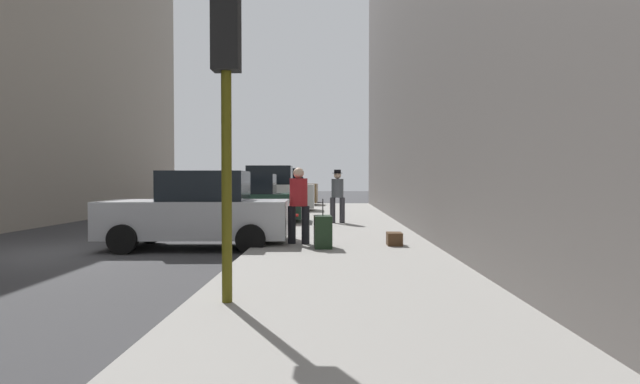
{
  "coord_description": "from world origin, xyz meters",
  "views": [
    {
      "loc": [
        5.73,
        -10.61,
        1.59
      ],
      "look_at": [
        5.38,
        4.08,
        1.23
      ],
      "focal_mm": 28.0,
      "sensor_mm": 36.0,
      "label": 1
    }
  ],
  "objects_px": {
    "rolling_suitcase": "(323,232)",
    "pedestrian_in_red_jacket": "(299,201)",
    "parked_silver_sedan": "(199,212)",
    "traffic_light": "(226,79)",
    "parked_white_van": "(267,192)",
    "parked_dark_green_sedan": "(243,201)",
    "duffel_bag": "(394,239)",
    "fire_hydrant": "(292,214)",
    "parked_bronze_suv": "(279,189)",
    "pedestrian_with_beanie": "(337,193)",
    "parked_red_hatchback": "(288,190)"
  },
  "relations": [
    {
      "from": "parked_silver_sedan",
      "to": "traffic_light",
      "type": "relative_size",
      "value": 1.18
    },
    {
      "from": "fire_hydrant",
      "to": "pedestrian_in_red_jacket",
      "type": "relative_size",
      "value": 0.41
    },
    {
      "from": "parked_bronze_suv",
      "to": "pedestrian_with_beanie",
      "type": "bearing_deg",
      "value": -75.05
    },
    {
      "from": "rolling_suitcase",
      "to": "traffic_light",
      "type": "bearing_deg",
      "value": -102.51
    },
    {
      "from": "pedestrian_in_red_jacket",
      "to": "pedestrian_with_beanie",
      "type": "distance_m",
      "value": 5.55
    },
    {
      "from": "traffic_light",
      "to": "pedestrian_with_beanie",
      "type": "xyz_separation_m",
      "value": [
        1.42,
        10.82,
        -1.62
      ]
    },
    {
      "from": "parked_white_van",
      "to": "rolling_suitcase",
      "type": "bearing_deg",
      "value": -77.49
    },
    {
      "from": "traffic_light",
      "to": "parked_white_van",
      "type": "bearing_deg",
      "value": 95.96
    },
    {
      "from": "pedestrian_in_red_jacket",
      "to": "duffel_bag",
      "type": "height_order",
      "value": "pedestrian_in_red_jacket"
    },
    {
      "from": "parked_white_van",
      "to": "traffic_light",
      "type": "xyz_separation_m",
      "value": [
        1.85,
        -17.75,
        1.73
      ]
    },
    {
      "from": "fire_hydrant",
      "to": "pedestrian_with_beanie",
      "type": "relative_size",
      "value": 0.4
    },
    {
      "from": "parked_dark_green_sedan",
      "to": "pedestrian_in_red_jacket",
      "type": "distance_m",
      "value": 6.56
    },
    {
      "from": "traffic_light",
      "to": "rolling_suitcase",
      "type": "bearing_deg",
      "value": 77.49
    },
    {
      "from": "parked_white_van",
      "to": "pedestrian_in_red_jacket",
      "type": "distance_m",
      "value": 12.62
    },
    {
      "from": "parked_dark_green_sedan",
      "to": "parked_red_hatchback",
      "type": "relative_size",
      "value": 1.0
    },
    {
      "from": "parked_dark_green_sedan",
      "to": "rolling_suitcase",
      "type": "height_order",
      "value": "parked_dark_green_sedan"
    },
    {
      "from": "parked_silver_sedan",
      "to": "parked_bronze_suv",
      "type": "height_order",
      "value": "parked_bronze_suv"
    },
    {
      "from": "pedestrian_in_red_jacket",
      "to": "pedestrian_with_beanie",
      "type": "relative_size",
      "value": 0.96
    },
    {
      "from": "rolling_suitcase",
      "to": "parked_white_van",
      "type": "bearing_deg",
      "value": 102.51
    },
    {
      "from": "pedestrian_with_beanie",
      "to": "rolling_suitcase",
      "type": "relative_size",
      "value": 1.71
    },
    {
      "from": "parked_silver_sedan",
      "to": "parked_red_hatchback",
      "type": "height_order",
      "value": "same"
    },
    {
      "from": "parked_silver_sedan",
      "to": "duffel_bag",
      "type": "relative_size",
      "value": 9.69
    },
    {
      "from": "traffic_light",
      "to": "fire_hydrant",
      "type": "bearing_deg",
      "value": 90.28
    },
    {
      "from": "parked_bronze_suv",
      "to": "duffel_bag",
      "type": "bearing_deg",
      "value": -76.04
    },
    {
      "from": "parked_silver_sedan",
      "to": "rolling_suitcase",
      "type": "bearing_deg",
      "value": -18.37
    },
    {
      "from": "traffic_light",
      "to": "pedestrian_with_beanie",
      "type": "bearing_deg",
      "value": 82.51
    },
    {
      "from": "parked_silver_sedan",
      "to": "pedestrian_in_red_jacket",
      "type": "bearing_deg",
      "value": -7.55
    },
    {
      "from": "parked_silver_sedan",
      "to": "traffic_light",
      "type": "xyz_separation_m",
      "value": [
        1.85,
        -5.66,
        1.91
      ]
    },
    {
      "from": "parked_dark_green_sedan",
      "to": "duffel_bag",
      "type": "relative_size",
      "value": 9.67
    },
    {
      "from": "rolling_suitcase",
      "to": "parked_red_hatchback",
      "type": "bearing_deg",
      "value": 96.76
    },
    {
      "from": "pedestrian_with_beanie",
      "to": "traffic_light",
      "type": "bearing_deg",
      "value": -97.49
    },
    {
      "from": "rolling_suitcase",
      "to": "pedestrian_in_red_jacket",
      "type": "bearing_deg",
      "value": 130.45
    },
    {
      "from": "fire_hydrant",
      "to": "pedestrian_in_red_jacket",
      "type": "xyz_separation_m",
      "value": [
        0.54,
        -4.78,
        0.61
      ]
    },
    {
      "from": "parked_red_hatchback",
      "to": "traffic_light",
      "type": "xyz_separation_m",
      "value": [
        1.85,
        -29.14,
        1.91
      ]
    },
    {
      "from": "parked_dark_green_sedan",
      "to": "parked_red_hatchback",
      "type": "bearing_deg",
      "value": 90.0
    },
    {
      "from": "parked_bronze_suv",
      "to": "duffel_bag",
      "type": "distance_m",
      "value": 18.51
    },
    {
      "from": "traffic_light",
      "to": "duffel_bag",
      "type": "relative_size",
      "value": 8.18
    },
    {
      "from": "parked_red_hatchback",
      "to": "pedestrian_in_red_jacket",
      "type": "xyz_separation_m",
      "value": [
        2.34,
        -23.79,
        0.26
      ]
    },
    {
      "from": "parked_silver_sedan",
      "to": "pedestrian_in_red_jacket",
      "type": "distance_m",
      "value": 2.37
    },
    {
      "from": "pedestrian_with_beanie",
      "to": "parked_silver_sedan",
      "type": "bearing_deg",
      "value": -122.42
    },
    {
      "from": "parked_bronze_suv",
      "to": "duffel_bag",
      "type": "xyz_separation_m",
      "value": [
        4.46,
        -17.95,
        -0.74
      ]
    },
    {
      "from": "pedestrian_in_red_jacket",
      "to": "duffel_bag",
      "type": "bearing_deg",
      "value": -5.6
    },
    {
      "from": "traffic_light",
      "to": "duffel_bag",
      "type": "bearing_deg",
      "value": 63.12
    },
    {
      "from": "parked_bronze_suv",
      "to": "pedestrian_with_beanie",
      "type": "height_order",
      "value": "parked_bronze_suv"
    },
    {
      "from": "parked_bronze_suv",
      "to": "rolling_suitcase",
      "type": "distance_m",
      "value": 18.63
    },
    {
      "from": "parked_silver_sedan",
      "to": "parked_bronze_suv",
      "type": "bearing_deg",
      "value": 90.0
    },
    {
      "from": "fire_hydrant",
      "to": "traffic_light",
      "type": "distance_m",
      "value": 10.38
    },
    {
      "from": "parked_silver_sedan",
      "to": "rolling_suitcase",
      "type": "relative_size",
      "value": 4.1
    },
    {
      "from": "parked_dark_green_sedan",
      "to": "pedestrian_with_beanie",
      "type": "xyz_separation_m",
      "value": [
        3.28,
        -0.65,
        0.29
      ]
    },
    {
      "from": "parked_silver_sedan",
      "to": "fire_hydrant",
      "type": "xyz_separation_m",
      "value": [
        1.8,
        4.47,
        -0.35
      ]
    }
  ]
}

